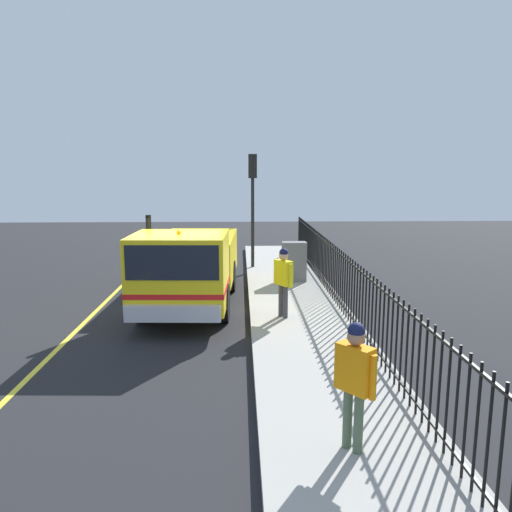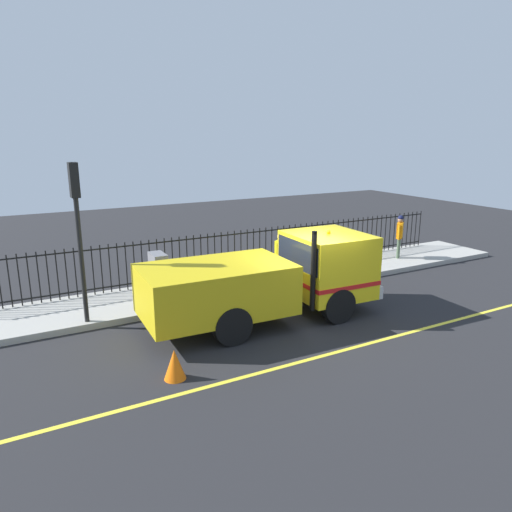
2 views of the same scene
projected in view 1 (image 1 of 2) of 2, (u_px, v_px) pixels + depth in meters
name	position (u px, v px, depth m)	size (l,w,h in m)	color
ground_plane	(174.00, 315.00, 12.59)	(46.02, 46.02, 0.00)	#232326
sidewalk_slab	(299.00, 311.00, 12.68)	(2.57, 20.92, 0.18)	#A3A099
lane_marking	(91.00, 316.00, 12.52)	(0.12, 18.83, 0.01)	yellow
work_truck	(190.00, 263.00, 13.14)	(2.48, 6.54, 2.58)	yellow
worker_standing	(283.00, 275.00, 11.67)	(0.45, 0.53, 1.70)	yellow
pedestrian_distant	(355.00, 373.00, 6.06)	(0.47, 0.51, 1.70)	orange
iron_fence	(340.00, 278.00, 12.56)	(0.04, 17.82, 1.53)	black
traffic_light_near	(253.00, 188.00, 17.51)	(0.30, 0.22, 4.09)	black
utility_cabinet	(294.00, 261.00, 15.62)	(0.77, 0.41, 1.27)	slate
traffic_cone	(147.00, 269.00, 16.78)	(0.45, 0.45, 0.65)	orange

